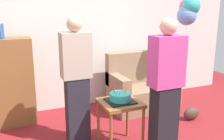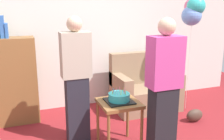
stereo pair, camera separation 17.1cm
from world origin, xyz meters
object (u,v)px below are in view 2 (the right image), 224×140
object	(u,v)px
couch	(144,89)
birthday_cake	(119,98)
person_blowing_candles	(76,81)
handbag	(195,115)
bookshelf	(8,79)
person_holding_cake	(164,91)
side_table	(119,109)
balloon_bunch	(193,10)

from	to	relation	value
couch	birthday_cake	distance (m)	1.43
person_blowing_candles	handbag	world-z (taller)	person_blowing_candles
bookshelf	person_holding_cake	size ratio (longest dim) A/B	0.99
side_table	person_blowing_candles	size ratio (longest dim) A/B	0.38
person_holding_cake	bookshelf	bearing A→B (deg)	-30.98
couch	person_blowing_candles	size ratio (longest dim) A/B	0.67
handbag	balloon_bunch	xyz separation A→B (m)	(0.21, 0.49, 1.58)
couch	person_blowing_candles	xyz separation A→B (m)	(-1.35, -0.74, 0.49)
couch	person_holding_cake	size ratio (longest dim) A/B	0.67
couch	bookshelf	distance (m)	2.21
side_table	person_holding_cake	xyz separation A→B (m)	(0.36, -0.41, 0.31)
couch	side_table	xyz separation A→B (m)	(-0.90, -1.07, 0.18)
bookshelf	person_holding_cake	world-z (taller)	person_holding_cake
handbag	bookshelf	bearing A→B (deg)	160.02
person_blowing_candles	person_holding_cake	size ratio (longest dim) A/B	1.00
bookshelf	handbag	world-z (taller)	bookshelf
couch	person_blowing_candles	distance (m)	1.61
handbag	person_blowing_candles	bearing A→B (deg)	178.43
bookshelf	person_blowing_candles	world-z (taller)	person_blowing_candles
side_table	birthday_cake	bearing A→B (deg)	-97.35
person_holding_cake	person_blowing_candles	bearing A→B (deg)	-28.13
birthday_cake	handbag	distance (m)	1.51
birthday_cake	balloon_bunch	distance (m)	2.03
person_blowing_candles	handbag	xyz separation A→B (m)	(1.82, -0.05, -0.73)
couch	side_table	bearing A→B (deg)	-130.16
side_table	balloon_bunch	world-z (taller)	balloon_bunch
bookshelf	balloon_bunch	world-z (taller)	balloon_bunch
person_holding_cake	handbag	xyz separation A→B (m)	(1.01, 0.69, -0.73)
person_holding_cake	balloon_bunch	bearing A→B (deg)	-121.73
side_table	handbag	size ratio (longest dim) A/B	2.19
birthday_cake	balloon_bunch	size ratio (longest dim) A/B	0.17
birthday_cake	handbag	world-z (taller)	birthday_cake
couch	handbag	size ratio (longest dim) A/B	3.93
couch	bookshelf	world-z (taller)	bookshelf
bookshelf	side_table	xyz separation A→B (m)	(1.28, -1.24, -0.17)
birthday_cake	balloon_bunch	xyz separation A→B (m)	(1.58, 0.77, 1.02)
side_table	handbag	world-z (taller)	side_table
person_holding_cake	balloon_bunch	distance (m)	1.90
side_table	handbag	bearing A→B (deg)	11.53
bookshelf	balloon_bunch	xyz separation A→B (m)	(2.86, -0.47, 0.99)
couch	bookshelf	size ratio (longest dim) A/B	0.68
side_table	balloon_bunch	xyz separation A→B (m)	(1.58, 0.77, 1.16)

